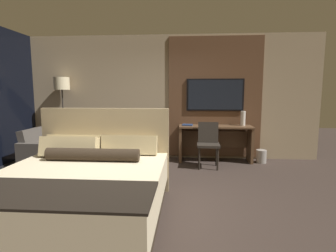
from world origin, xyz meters
name	(u,v)px	position (x,y,z in m)	size (l,w,h in m)	color
ground_plane	(139,202)	(0.00, 0.00, 0.00)	(16.00, 16.00, 0.00)	#332823
wall_back_tv_panel	(166,97)	(0.16, 2.59, 1.40)	(7.20, 0.09, 2.80)	tan
bed	(82,189)	(-0.61, -0.49, 0.36)	(1.97, 2.12, 1.28)	#33281E
desk	(215,138)	(1.28, 2.32, 0.52)	(1.58, 0.49, 0.79)	brown
tv	(215,95)	(1.28, 2.52, 1.46)	(1.27, 0.04, 0.72)	black
desk_chair	(208,140)	(1.09, 1.85, 0.55)	(0.46, 0.46, 0.91)	#28231E
armchair_by_window	(48,154)	(-2.16, 1.54, 0.27)	(0.86, 0.88, 0.80)	#47423D
floor_lamp	(62,90)	(-2.18, 2.34, 1.57)	(0.34, 0.34, 1.86)	#282623
vase_tall	(243,118)	(1.88, 2.39, 0.95)	(0.11, 0.11, 0.32)	silver
book	(188,125)	(0.67, 2.28, 0.81)	(0.24, 0.18, 0.03)	navy
waste_bin	(261,156)	(2.27, 2.23, 0.14)	(0.22, 0.22, 0.28)	gray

